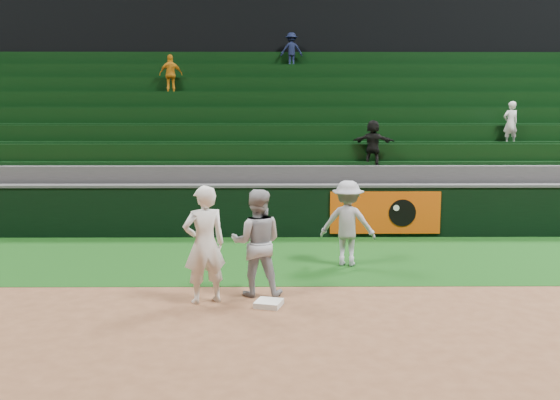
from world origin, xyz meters
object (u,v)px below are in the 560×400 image
object	(u,v)px
first_baseman	(204,245)
first_base	(269,303)
baserunner	(257,243)
base_coach	(348,223)

from	to	relation	value
first_baseman	first_base	bearing A→B (deg)	145.34
first_baseman	baserunner	size ratio (longest dim) A/B	1.06
baserunner	base_coach	world-z (taller)	baserunner
first_base	base_coach	world-z (taller)	base_coach
first_base	first_baseman	world-z (taller)	first_baseman
first_base	baserunner	distance (m)	1.04
base_coach	first_baseman	bearing A→B (deg)	55.56
baserunner	base_coach	bearing A→B (deg)	-129.28
first_base	base_coach	distance (m)	3.04
first_baseman	baserunner	bearing A→B (deg)	-177.01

